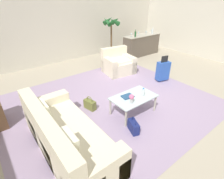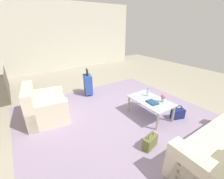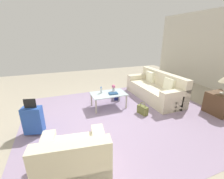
# 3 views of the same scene
# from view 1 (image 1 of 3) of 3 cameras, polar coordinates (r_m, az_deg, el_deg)

# --- Properties ---
(ground_plane) EXTENTS (12.00, 12.00, 0.00)m
(ground_plane) POSITION_cam_1_polar(r_m,az_deg,el_deg) (4.86, 6.06, -2.95)
(ground_plane) COLOR #A89E89
(wall_back) EXTENTS (10.24, 0.12, 3.10)m
(wall_back) POSITION_cam_1_polar(r_m,az_deg,el_deg) (7.64, -16.04, 20.31)
(wall_back) COLOR beige
(wall_back) RESTS_ON ground
(area_rug) EXTENTS (5.20, 4.40, 0.01)m
(area_rug) POSITION_cam_1_polar(r_m,az_deg,el_deg) (4.66, -1.04, -4.28)
(area_rug) COLOR #9984A3
(area_rug) RESTS_ON ground
(couch) EXTENTS (0.94, 2.26, 0.91)m
(couch) POSITION_cam_1_polar(r_m,az_deg,el_deg) (3.31, -15.50, -15.02)
(couch) COLOR beige
(couch) RESTS_ON ground
(armchair) EXTENTS (1.11, 1.00, 0.86)m
(armchair) POSITION_cam_1_polar(r_m,az_deg,el_deg) (6.40, 1.87, 8.23)
(armchair) COLOR beige
(armchair) RESTS_ON ground
(coffee_table) EXTENTS (1.05, 0.64, 0.45)m
(coffee_table) POSITION_cam_1_polar(r_m,az_deg,el_deg) (4.12, 7.03, -3.03)
(coffee_table) COLOR silver
(coffee_table) RESTS_ON ground
(water_bottle) EXTENTS (0.06, 0.06, 0.20)m
(water_bottle) POSITION_cam_1_polar(r_m,az_deg,el_deg) (4.11, 10.13, -0.88)
(water_bottle) COLOR silver
(water_bottle) RESTS_ON coffee_table
(coffee_table_book) EXTENTS (0.28, 0.22, 0.03)m
(coffee_table_book) POSITION_cam_1_polar(r_m,az_deg,el_deg) (4.05, 5.09, -2.24)
(coffee_table_book) COLOR navy
(coffee_table_book) RESTS_ON coffee_table
(flower_vase) EXTENTS (0.11, 0.11, 0.21)m
(flower_vase) POSITION_cam_1_polar(r_m,az_deg,el_deg) (3.80, 6.38, -2.73)
(flower_vase) COLOR #B2B7BC
(flower_vase) RESTS_ON coffee_table
(bar_console) EXTENTS (1.87, 0.57, 0.92)m
(bar_console) POSITION_cam_1_polar(r_m,az_deg,el_deg) (8.44, 9.59, 14.24)
(bar_console) COLOR brown
(bar_console) RESTS_ON ground
(wine_glass_leftmost) EXTENTS (0.08, 0.08, 0.15)m
(wine_glass_leftmost) POSITION_cam_1_polar(r_m,az_deg,el_deg) (7.89, 6.36, 17.60)
(wine_glass_leftmost) COLOR silver
(wine_glass_leftmost) RESTS_ON bar_console
(wine_glass_left_of_centre) EXTENTS (0.08, 0.08, 0.15)m
(wine_glass_left_of_centre) POSITION_cam_1_polar(r_m,az_deg,el_deg) (8.18, 8.70, 17.85)
(wine_glass_left_of_centre) COLOR silver
(wine_glass_left_of_centre) RESTS_ON bar_console
(wine_glass_right_of_centre) EXTENTS (0.08, 0.08, 0.15)m
(wine_glass_right_of_centre) POSITION_cam_1_polar(r_m,az_deg,el_deg) (8.45, 11.12, 18.00)
(wine_glass_right_of_centre) COLOR silver
(wine_glass_right_of_centre) RESTS_ON bar_console
(wine_glass_rightmost) EXTENTS (0.08, 0.08, 0.15)m
(wine_glass_rightmost) POSITION_cam_1_polar(r_m,az_deg,el_deg) (8.80, 12.88, 18.25)
(wine_glass_rightmost) COLOR silver
(wine_glass_rightmost) RESTS_ON bar_console
(wine_bottle_green) EXTENTS (0.07, 0.07, 0.30)m
(wine_bottle_green) POSITION_cam_1_polar(r_m,az_deg,el_deg) (7.85, 7.63, 17.54)
(wine_bottle_green) COLOR #194C23
(wine_bottle_green) RESTS_ON bar_console
(wine_bottle_clear) EXTENTS (0.07, 0.07, 0.30)m
(wine_bottle_clear) POSITION_cam_1_polar(r_m,az_deg,el_deg) (8.66, 13.13, 18.12)
(wine_bottle_clear) COLOR silver
(wine_bottle_clear) RESTS_ON bar_console
(suitcase_blue) EXTENTS (0.44, 0.31, 0.85)m
(suitcase_blue) POSITION_cam_1_polar(r_m,az_deg,el_deg) (5.92, 16.29, 5.94)
(suitcase_blue) COLOR #2851AD
(suitcase_blue) RESTS_ON ground
(handbag_olive) EXTENTS (0.20, 0.34, 0.36)m
(handbag_olive) POSITION_cam_1_polar(r_m,az_deg,el_deg) (4.39, -7.24, -4.85)
(handbag_olive) COLOR olive
(handbag_olive) RESTS_ON ground
(handbag_navy) EXTENTS (0.24, 0.35, 0.36)m
(handbag_navy) POSITION_cam_1_polar(r_m,az_deg,el_deg) (3.73, 7.02, -11.86)
(handbag_navy) COLOR navy
(handbag_navy) RESTS_ON ground
(potted_palm) EXTENTS (0.64, 0.64, 1.74)m
(potted_palm) POSITION_cam_1_polar(r_m,az_deg,el_deg) (7.91, -0.24, 16.86)
(potted_palm) COLOR #514C56
(potted_palm) RESTS_ON ground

